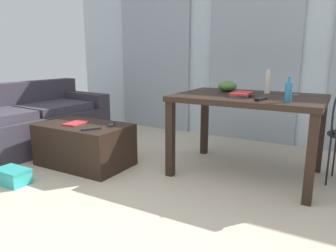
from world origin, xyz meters
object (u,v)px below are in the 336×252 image
shoebox (13,176)px  scissors (293,95)px  coffee_table (84,145)px  magazine (76,123)px  bottle_near (268,83)px  tv_remote_primary (91,129)px  tv_remote_secondary (112,125)px  couch (21,124)px  bowl (227,86)px  tv_remote_on_table (261,99)px  bottle_far (288,92)px  craft_table (248,106)px  book_stack (242,94)px

shoebox → scissors: bearing=35.7°
coffee_table → magazine: size_ratio=3.81×
bottle_near → shoebox: size_ratio=0.76×
tv_remote_primary → tv_remote_secondary: 0.25m
tv_remote_primary → shoebox: 0.80m
coffee_table → couch: bearing=177.4°
bottle_near → bowl: bottle_near is taller
bowl → tv_remote_on_table: size_ratio=1.30×
bottle_far → scissors: bearing=94.0°
craft_table → magazine: (-1.61, -0.60, -0.23)m
couch → magazine: size_ratio=8.57×
scissors → magazine: 2.16m
bottle_far → magazine: bottle_far is taller
bowl → shoebox: bearing=-134.6°
bottle_far → magazine: bearing=-170.9°
tv_remote_secondary → coffee_table: bearing=166.5°
shoebox → tv_remote_primary: bearing=51.2°
bowl → tv_remote_secondary: bearing=-144.8°
tv_remote_secondary → tv_remote_on_table: bearing=-23.9°
bowl → shoebox: (-1.46, -1.47, -0.75)m
bowl → tv_remote_primary: (-1.01, -0.92, -0.37)m
bowl → book_stack: size_ratio=0.68×
bottle_near → bottle_far: bottle_near is taller
bottle_far → scissors: (-0.03, 0.50, -0.08)m
couch → magazine: couch is taller
couch → book_stack: book_stack is taller
book_stack → scissors: (0.39, 0.32, -0.02)m
book_stack → magazine: 1.69m
couch → bowl: bearing=17.3°
tv_remote_primary → tv_remote_secondary: same height
couch → bowl: bowl is taller
book_stack → tv_remote_primary: size_ratio=1.54×
bottle_far → tv_remote_secondary: bearing=-172.9°
bowl → magazine: bowl is taller
craft_table → bottle_near: (0.11, 0.24, 0.20)m
tv_remote_on_table → shoebox: (-1.92, -0.99, -0.71)m
tv_remote_primary → bottle_far: bearing=46.0°
tv_remote_on_table → shoebox: tv_remote_on_table is taller
tv_remote_secondary → shoebox: tv_remote_secondary is taller
bowl → tv_remote_secondary: 1.24m
tv_remote_primary → coffee_table: bearing=-179.5°
couch → coffee_table: couch is taller
couch → tv_remote_primary: bearing=-8.3°
bottle_near → couch: bearing=-164.1°
bottle_far → tv_remote_secondary: 1.69m
couch → magazine: bearing=-4.0°
coffee_table → bottle_near: (1.64, 0.82, 0.65)m
bottle_far → tv_remote_on_table: size_ratio=1.39×
couch → bowl: size_ratio=11.12×
magazine → shoebox: size_ratio=0.81×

